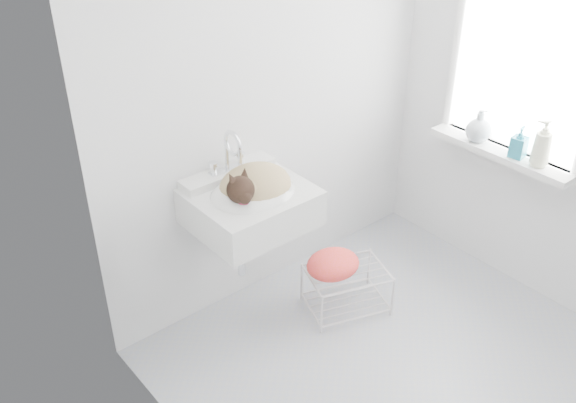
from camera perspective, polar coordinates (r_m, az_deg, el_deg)
floor at (r=3.54m, az=9.38°, el=-13.83°), size 2.20×2.00×0.02m
back_wall at (r=3.46m, az=-1.33°, el=10.35°), size 2.20×0.02×2.50m
right_wall at (r=3.67m, az=22.82°, el=9.19°), size 0.02×2.00×2.50m
left_wall at (r=2.17m, az=-7.58°, el=-3.89°), size 0.02×2.00×2.50m
window_glass at (r=3.72m, az=20.36°, el=11.59°), size 0.01×0.80×1.00m
window_frame at (r=3.70m, az=20.24°, el=11.55°), size 0.04×0.90×1.10m
windowsill at (r=3.85m, az=18.36°, el=4.15°), size 0.16×0.88×0.04m
sink at (r=3.24m, az=-3.39°, el=0.95°), size 0.59×0.52×0.24m
faucet at (r=3.31m, az=-5.34°, el=4.26°), size 0.22×0.15×0.22m
cat at (r=3.22m, az=-3.04°, el=1.52°), size 0.42×0.34×0.26m
wire_rack at (r=3.74m, az=5.22°, el=-7.56°), size 0.51×0.44×0.26m
towel at (r=3.62m, az=4.00°, el=-6.05°), size 0.35×0.27×0.13m
bottle_a at (r=3.73m, az=21.32°, el=3.01°), size 0.12×0.12×0.22m
bottle_b at (r=3.79m, az=19.64°, el=3.77°), size 0.09×0.09×0.18m
bottle_c at (r=3.91m, az=16.43°, el=5.22°), size 0.20×0.20×0.19m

